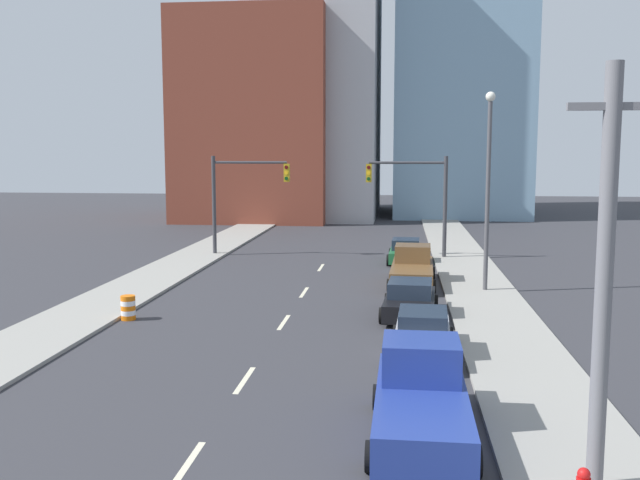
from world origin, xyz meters
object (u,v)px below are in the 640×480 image
(traffic_barrel, at_px, (128,308))
(sedan_green, at_px, (406,252))
(sedan_black, at_px, (410,300))
(sedan_silver, at_px, (423,335))
(street_lamp, at_px, (488,179))
(traffic_signal_right, at_px, (422,192))
(pickup_truck_brown, at_px, (412,269))
(pickup_truck_blue, at_px, (421,401))
(traffic_signal_left, at_px, (236,191))
(utility_pole_right_near, at_px, (604,278))

(traffic_barrel, relative_size, sedan_green, 0.22)
(sedan_black, bearing_deg, sedan_silver, -83.21)
(street_lamp, bearing_deg, sedan_black, -123.82)
(traffic_signal_right, xyz_separation_m, pickup_truck_brown, (-0.65, -8.59, -3.31))
(sedan_green, bearing_deg, traffic_barrel, -122.71)
(street_lamp, distance_m, sedan_green, 10.26)
(pickup_truck_brown, bearing_deg, pickup_truck_blue, -88.25)
(traffic_signal_left, bearing_deg, street_lamp, -36.02)
(street_lamp, bearing_deg, pickup_truck_blue, -101.27)
(traffic_barrel, relative_size, street_lamp, 0.10)
(traffic_barrel, xyz_separation_m, sedan_green, (10.80, 15.48, 0.17))
(sedan_black, distance_m, pickup_truck_brown, 6.92)
(pickup_truck_brown, bearing_deg, traffic_signal_right, 87.77)
(traffic_signal_left, relative_size, traffic_barrel, 6.53)
(sedan_silver, bearing_deg, utility_pole_right_near, -69.13)
(sedan_silver, bearing_deg, traffic_signal_right, 90.81)
(utility_pole_right_near, xyz_separation_m, traffic_barrel, (-14.17, 12.57, -3.69))
(traffic_signal_left, distance_m, utility_pole_right_near, 32.92)
(traffic_signal_right, relative_size, traffic_barrel, 6.53)
(sedan_silver, bearing_deg, traffic_signal_left, 119.66)
(sedan_black, bearing_deg, traffic_barrel, -167.28)
(traffic_barrel, bearing_deg, sedan_silver, -18.30)
(traffic_signal_right, relative_size, sedan_silver, 1.37)
(sedan_silver, height_order, pickup_truck_brown, pickup_truck_brown)
(traffic_barrel, distance_m, sedan_green, 18.88)
(utility_pole_right_near, relative_size, sedan_silver, 1.78)
(traffic_signal_left, height_order, sedan_black, traffic_signal_left)
(sedan_green, bearing_deg, sedan_silver, -86.67)
(sedan_silver, bearing_deg, pickup_truck_brown, 92.81)
(street_lamp, relative_size, sedan_silver, 2.01)
(sedan_black, relative_size, sedan_green, 1.05)
(traffic_signal_right, bearing_deg, sedan_silver, -91.46)
(pickup_truck_brown, relative_size, sedan_green, 1.40)
(sedan_silver, xyz_separation_m, pickup_truck_brown, (-0.12, 12.40, 0.08))
(street_lamp, xyz_separation_m, sedan_green, (-3.59, 8.43, -4.61))
(traffic_signal_right, bearing_deg, traffic_barrel, -124.13)
(utility_pole_right_near, distance_m, pickup_truck_blue, 5.19)
(traffic_signal_left, xyz_separation_m, sedan_black, (10.55, -15.50, -3.41))
(sedan_silver, bearing_deg, sedan_black, 95.66)
(traffic_signal_right, bearing_deg, sedan_black, -93.17)
(street_lamp, bearing_deg, traffic_signal_left, 143.98)
(utility_pole_right_near, distance_m, pickup_truck_brown, 21.77)
(traffic_signal_right, relative_size, sedan_green, 1.44)
(street_lamp, height_order, sedan_green, street_lamp)
(utility_pole_right_near, xyz_separation_m, sedan_green, (-3.37, 28.05, -3.53))
(sedan_black, distance_m, sedan_green, 13.70)
(utility_pole_right_near, height_order, pickup_truck_blue, utility_pole_right_near)
(pickup_truck_blue, bearing_deg, sedan_silver, 88.34)
(pickup_truck_blue, xyz_separation_m, pickup_truck_brown, (0.12, 18.93, -0.10))
(sedan_silver, bearing_deg, sedan_green, 93.42)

